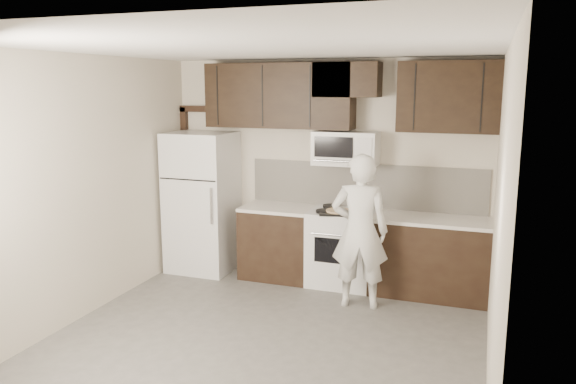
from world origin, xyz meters
The scene contains 14 objects.
floor centered at (0.00, 0.00, 0.00)m, with size 4.50×4.50×0.00m, color #514F4C.
back_wall centered at (0.00, 2.25, 1.35)m, with size 4.00×4.00×0.00m, color beige.
ceiling centered at (0.00, 0.00, 2.70)m, with size 4.50×4.50×0.00m, color white.
counter_run centered at (0.60, 1.94, 0.46)m, with size 2.95×0.64×0.91m.
stove centered at (0.30, 1.94, 0.46)m, with size 0.76×0.66×0.94m.
backsplash centered at (0.50, 2.24, 1.18)m, with size 2.90×0.02×0.54m, color beige.
upper_cabinets centered at (0.21, 2.08, 2.28)m, with size 3.48×0.35×0.78m.
microwave centered at (0.30, 2.06, 1.65)m, with size 0.76×0.42×0.40m.
refrigerator centered at (-1.55, 1.89, 0.90)m, with size 0.80×0.76×1.80m.
door_trim centered at (-1.92, 2.21, 1.25)m, with size 0.50×0.08×2.12m.
saucepan centered at (0.48, 2.09, 0.98)m, with size 0.33×0.19×0.18m.
baking_tray centered at (0.29, 1.79, 0.92)m, with size 0.44×0.33×0.02m, color black.
pizza centered at (0.29, 1.79, 0.94)m, with size 0.30×0.30×0.02m, color beige.
person centered at (0.65, 1.33, 0.84)m, with size 0.62×0.40×1.69m, color silver.
Camera 1 is at (1.89, -4.43, 2.39)m, focal length 35.00 mm.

